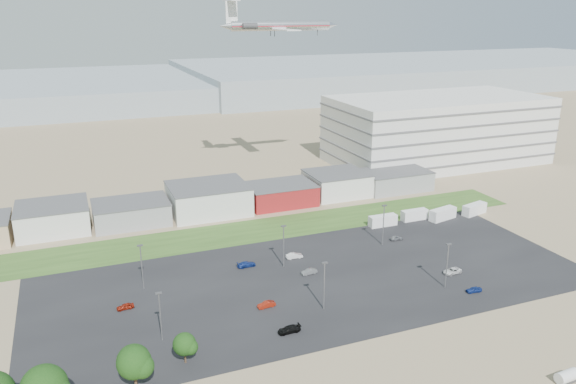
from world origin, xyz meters
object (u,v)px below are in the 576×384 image
parked_car_7 (309,272)px  parked_car_3 (289,329)px  parked_car_6 (246,264)px  airliner (281,25)px  parked_car_0 (452,271)px  parked_car_4 (266,305)px  parked_car_11 (294,256)px  parked_car_8 (396,238)px  box_trailer_a (383,221)px  parked_car_2 (474,290)px  parked_car_5 (125,306)px  storage_tank_nw (567,376)px

parked_car_7 → parked_car_3: bearing=-37.6°
parked_car_6 → parked_car_7: parked_car_6 is taller
airliner → parked_car_0: 99.28m
parked_car_3 → parked_car_7: (13.00, 20.45, -0.03)m
parked_car_4 → parked_car_11: (13.92, 19.33, 0.06)m
parked_car_3 → parked_car_6: (1.12, 29.19, 0.00)m
parked_car_4 → parked_car_8: bearing=110.4°
parked_car_3 → parked_car_4: 10.15m
parked_car_6 → box_trailer_a: bearing=-78.4°
airliner → parked_car_7: airliner is taller
parked_car_11 → parked_car_3: bearing=158.3°
airliner → parked_car_4: 104.06m
box_trailer_a → parked_car_2: box_trailer_a is taller
parked_car_5 → parked_car_6: 29.58m
parked_car_8 → parked_car_0: bearing=-173.6°
box_trailer_a → airliner: airliner is taller
box_trailer_a → parked_car_4: box_trailer_a is taller
parked_car_2 → parked_car_4: parked_car_4 is taller
parked_car_2 → parked_car_3: bearing=-84.0°
parked_car_4 → parked_car_11: bearing=139.5°
parked_car_7 → parked_car_5: bearing=-94.2°
parked_car_8 → parked_car_11: bearing=93.8°
parked_car_0 → parked_car_5: parked_car_0 is taller
parked_car_4 → parked_car_0: bearing=83.7°
storage_tank_nw → parked_car_2: size_ratio=1.13×
parked_car_6 → parked_car_5: bearing=105.9°
parked_car_5 → parked_car_7: parked_car_7 is taller
parked_car_5 → parked_car_11: (40.02, 9.68, 0.08)m
storage_tank_nw → parked_car_5: (-62.36, 49.42, -0.56)m
parked_car_7 → parked_car_8: parked_car_7 is taller
parked_car_11 → parked_car_2: bearing=-133.6°
parked_car_8 → parked_car_11: (-28.47, -0.48, 0.09)m
parked_car_3 → parked_car_8: bearing=124.8°
parked_car_0 → parked_car_3: (-42.88, -8.87, 0.02)m
box_trailer_a → parked_car_4: 53.52m
parked_car_5 → parked_car_0: bearing=76.3°
storage_tank_nw → airliner: size_ratio=0.09×
airliner → parked_car_4: airliner is taller
parked_car_3 → parked_car_2: bearing=89.0°
parked_car_6 → parked_car_11: bearing=-91.5°
parked_car_2 → parked_car_7: (-28.59, 20.46, 0.03)m
parked_car_0 → airliner: bearing=-179.5°
box_trailer_a → parked_car_3: bearing=-137.1°
parked_car_4 → parked_car_7: parked_car_4 is taller
parked_car_7 → parked_car_2: bearing=49.3°
parked_car_3 → parked_car_5: size_ratio=1.28×
storage_tank_nw → parked_car_5: storage_tank_nw is taller
storage_tank_nw → parked_car_8: bearing=84.1°
airliner → parked_car_3: size_ratio=9.55×
parked_car_3 → storage_tank_nw: bearing=49.1°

